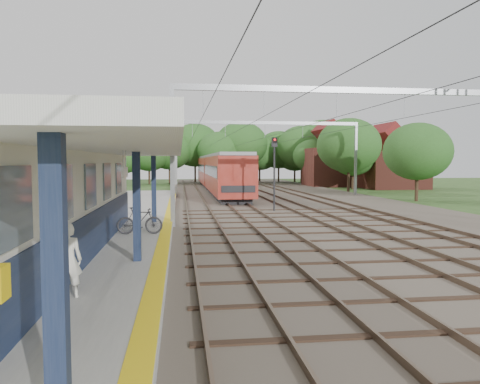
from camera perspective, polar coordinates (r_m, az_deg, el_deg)
ground at (r=9.70m, az=22.69°, el=-16.22°), size 160.00×160.00×0.00m
ballast_bed at (r=38.98m, az=5.51°, el=-1.02°), size 18.00×90.00×0.10m
platform at (r=22.28m, az=-14.67°, el=-4.37°), size 5.00×52.00×0.35m
yellow_stripe at (r=22.08m, az=-8.87°, el=-3.89°), size 0.45×52.00×0.01m
station_building at (r=15.52m, az=-23.16°, el=-1.08°), size 3.41×18.00×3.40m
canopy at (r=14.23m, az=-20.12°, el=5.03°), size 6.40×20.00×3.44m
rail_tracks at (r=38.49m, az=1.88°, el=-0.88°), size 11.80×88.00×0.15m
catenary_system at (r=34.19m, az=6.33°, el=7.47°), size 17.22×88.00×7.00m
tree_band at (r=65.57m, az=0.12°, el=5.17°), size 31.72×30.88×8.82m
house_near at (r=59.67m, az=18.16°, el=3.27°), size 7.00×6.12×7.89m
house_far at (r=63.33m, az=11.72°, el=3.62°), size 8.00×6.12×8.66m
person at (r=10.72m, az=-20.26°, el=-7.81°), size 0.64×0.47×1.62m
bicycle at (r=19.21m, az=-12.13°, el=-3.44°), size 1.82×0.52×1.09m
train at (r=51.72m, az=-2.73°, el=2.49°), size 2.95×36.71×3.87m
signal_post at (r=29.98m, az=4.21°, el=3.48°), size 0.36×0.30×4.81m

